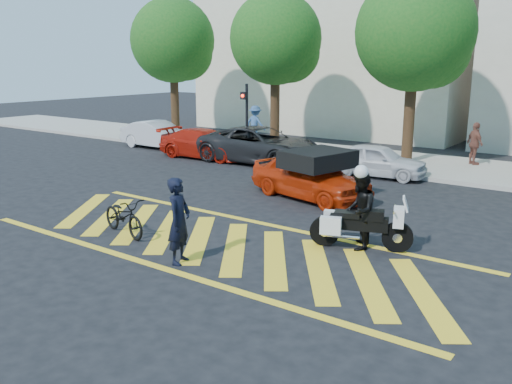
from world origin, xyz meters
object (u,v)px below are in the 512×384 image
Objects in this scene: officer_bike at (179,221)px; parked_far_left at (158,135)px; officer_moto at (359,211)px; parked_mid_right at (377,160)px; parked_left at (205,144)px; police_motorcycle at (359,225)px; red_convertible at (310,176)px; bicycle at (124,216)px; parked_mid_left at (260,145)px.

officer_bike reaches higher than parked_far_left.
officer_moto reaches higher than parked_mid_right.
parked_mid_right is at bearing -88.46° from parked_left.
police_motorcycle is 0.54× the size of red_convertible.
bicycle is 6.10m from red_convertible.
parked_left is at bearing -142.85° from officer_moto.
parked_mid_left is (6.35, -0.26, 0.10)m from parked_far_left.
officer_moto reaches higher than bicycle.
parked_mid_left is (-4.74, 3.99, 0.05)m from red_convertible.
red_convertible is 0.95× the size of parked_left.
parked_far_left is (-14.32, 7.59, -0.24)m from officer_moto.
parked_left is 7.78m from parked_mid_right.
parked_mid_left is at bearing 86.98° from parked_mid_right.
officer_bike is at bearing -151.49° from police_motorcycle.
red_convertible is at bearing -119.34° from parked_left.
officer_bike is 0.45× the size of red_convertible.
parked_far_left is 11.44m from parked_mid_right.
parked_mid_right is (5.09, 0.26, -0.14)m from parked_mid_left.
bicycle is 0.81× the size of police_motorcycle.
officer_moto reaches higher than red_convertible.
officer_moto is 8.12m from parked_mid_right.
officer_moto is at bearing -51.34° from bicycle.
red_convertible is at bearing -131.33° from parked_mid_left.
officer_moto is at bearing -122.29° from red_convertible.
parked_left is (3.70, -0.73, -0.02)m from parked_far_left.
parked_mid_right is (-2.87, 7.59, -0.29)m from officer_moto.
officer_moto is at bearing -133.84° from parked_mid_left.
parked_mid_right reaches higher than bicycle.
police_motorcycle is at bearing -117.81° from parked_far_left.
parked_mid_left is at bearing 117.45° from police_motorcycle.
parked_mid_left reaches higher than parked_left.
officer_bike is 0.42× the size of parked_left.
parked_far_left is (-11.65, 10.64, -0.27)m from officer_bike.
officer_moto is 4.65m from red_convertible.
red_convertible is at bearing -155.91° from officer_moto.
officer_moto is (5.11, 2.47, 0.42)m from bicycle.
officer_bike is at bearing -161.30° from red_convertible.
parked_far_left is (-14.34, 7.60, 0.10)m from police_motorcycle.
officer_moto is at bearing -117.80° from parked_far_left.
officer_bike is 11.65m from parked_mid_left.
officer_bike reaches higher than parked_mid_left.
officer_bike is at bearing -90.43° from bicycle.
officer_bike is 0.47× the size of parked_far_left.
bicycle is 13.64m from parked_far_left.
bicycle is at bearing -84.19° from officer_moto.
officer_bike is 10.64m from parked_mid_right.
parked_far_left reaches higher than police_motorcycle.
bicycle is at bearing -164.94° from parked_mid_left.
officer_bike is 0.34× the size of parked_mid_left.
officer_moto is 12.65m from parked_left.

